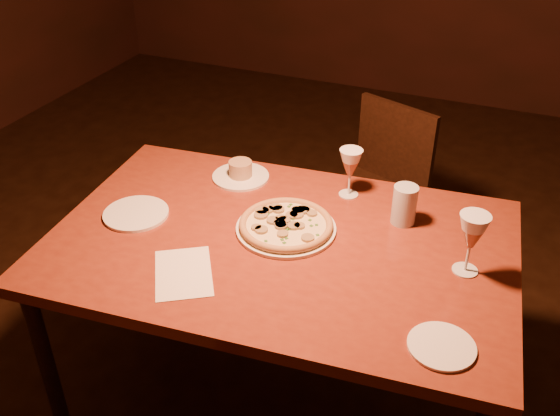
% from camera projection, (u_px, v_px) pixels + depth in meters
% --- Properties ---
extents(dining_table, '(1.55, 1.08, 0.79)m').
position_uv_depth(dining_table, '(280.00, 257.00, 2.04)').
color(dining_table, maroon).
rests_on(dining_table, floor).
extents(chair_far, '(0.52, 0.52, 0.84)m').
position_uv_depth(chair_far, '(377.00, 185.00, 2.91)').
color(chair_far, black).
rests_on(chair_far, floor).
extents(pizza_plate, '(0.33, 0.33, 0.04)m').
position_uv_depth(pizza_plate, '(286.00, 225.00, 2.03)').
color(pizza_plate, white).
rests_on(pizza_plate, dining_table).
extents(ramekin_saucer, '(0.21, 0.21, 0.07)m').
position_uv_depth(ramekin_saucer, '(241.00, 173.00, 2.32)').
color(ramekin_saucer, white).
rests_on(ramekin_saucer, dining_table).
extents(wine_glass_far, '(0.08, 0.08, 0.18)m').
position_uv_depth(wine_glass_far, '(350.00, 173.00, 2.18)').
color(wine_glass_far, '#A15E43').
rests_on(wine_glass_far, dining_table).
extents(wine_glass_right, '(0.09, 0.09, 0.20)m').
position_uv_depth(wine_glass_right, '(470.00, 244.00, 1.81)').
color(wine_glass_right, '#A15E43').
rests_on(wine_glass_right, dining_table).
extents(water_tumbler, '(0.08, 0.08, 0.14)m').
position_uv_depth(water_tumbler, '(404.00, 205.00, 2.05)').
color(water_tumbler, '#B5C0C6').
rests_on(water_tumbler, dining_table).
extents(side_plate_left, '(0.22, 0.22, 0.01)m').
position_uv_depth(side_plate_left, '(136.00, 214.00, 2.12)').
color(side_plate_left, white).
rests_on(side_plate_left, dining_table).
extents(side_plate_near, '(0.18, 0.18, 0.01)m').
position_uv_depth(side_plate_near, '(442.00, 346.00, 1.60)').
color(side_plate_near, white).
rests_on(side_plate_near, dining_table).
extents(menu_card, '(0.27, 0.29, 0.00)m').
position_uv_depth(menu_card, '(183.00, 273.00, 1.85)').
color(menu_card, white).
rests_on(menu_card, dining_table).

